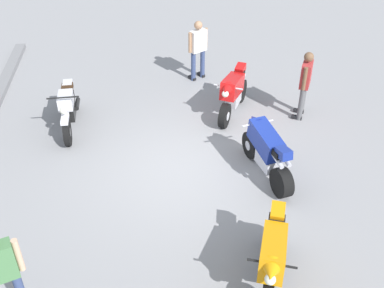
{
  "coord_description": "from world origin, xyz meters",
  "views": [
    {
      "loc": [
        -7.67,
        0.81,
        5.99
      ],
      "look_at": [
        -0.21,
        -0.12,
        0.75
      ],
      "focal_mm": 42.98,
      "sensor_mm": 36.0,
      "label": 1
    }
  ],
  "objects": [
    {
      "name": "ground_plane",
      "position": [
        0.0,
        0.0,
        0.0
      ],
      "size": [
        40.0,
        40.0,
        0.0
      ],
      "primitive_type": "plane",
      "color": "gray"
    },
    {
      "name": "motorcycle_blue_sportbike",
      "position": [
        -0.41,
        -1.61,
        0.59
      ],
      "size": [
        1.94,
        0.77,
        1.14
      ],
      "rotation": [
        0.0,
        0.0,
        0.22
      ],
      "color": "black",
      "rests_on": "ground"
    },
    {
      "name": "motorcycle_orange_sportbike",
      "position": [
        -3.11,
        -0.99,
        0.59
      ],
      "size": [
        1.9,
        0.94,
        1.14
      ],
      "rotation": [
        0.0,
        0.0,
        2.79
      ],
      "color": "black",
      "rests_on": "ground"
    },
    {
      "name": "motorcycle_red_sportbike",
      "position": [
        2.1,
        -1.42,
        0.59
      ],
      "size": [
        1.82,
        1.09,
        1.14
      ],
      "rotation": [
        0.0,
        0.0,
        2.66
      ],
      "color": "black",
      "rests_on": "ground"
    },
    {
      "name": "motorcycle_silver_cruiser",
      "position": [
        1.95,
        2.54,
        0.52
      ],
      "size": [
        2.09,
        0.7,
        1.09
      ],
      "rotation": [
        0.0,
        0.0,
        3.17
      ],
      "color": "black",
      "rests_on": "ground"
    },
    {
      "name": "person_in_green_shirt",
      "position": [
        -3.25,
        2.9,
        0.99
      ],
      "size": [
        0.44,
        0.65,
        1.73
      ],
      "rotation": [
        0.0,
        0.0,
        0.34
      ],
      "color": "#384772",
      "rests_on": "ground"
    },
    {
      "name": "person_in_red_shirt",
      "position": [
        1.76,
        -3.08,
        0.97
      ],
      "size": [
        0.63,
        0.47,
        1.7
      ],
      "rotation": [
        0.0,
        0.0,
        1.11
      ],
      "color": "#59595B",
      "rests_on": "ground"
    },
    {
      "name": "person_in_white_shirt",
      "position": [
        4.12,
        -0.83,
        0.97
      ],
      "size": [
        0.49,
        0.6,
        1.69
      ],
      "rotation": [
        0.0,
        0.0,
        0.55
      ],
      "color": "#384772",
      "rests_on": "ground"
    }
  ]
}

